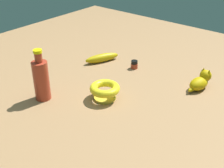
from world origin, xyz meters
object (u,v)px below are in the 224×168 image
(nail_polish_jar, at_px, (134,65))
(bowl, at_px, (105,90))
(banana, at_px, (102,58))
(cat_figurine, at_px, (201,81))
(bottle_tall, at_px, (41,79))

(nail_polish_jar, relative_size, bowl, 0.33)
(banana, height_order, cat_figurine, cat_figurine)
(cat_figurine, bearing_deg, bottle_tall, -43.73)
(nail_polish_jar, relative_size, banana, 0.22)
(cat_figurine, bearing_deg, banana, -83.09)
(banana, xyz_separation_m, cat_figurine, (-0.06, 0.49, 0.01))
(bowl, distance_m, bottle_tall, 0.25)
(banana, relative_size, bottle_tall, 0.85)
(bowl, distance_m, banana, 0.35)
(nail_polish_jar, bearing_deg, banana, -76.26)
(banana, height_order, bottle_tall, bottle_tall)
(nail_polish_jar, relative_size, cat_figurine, 0.29)
(banana, bearing_deg, bottle_tall, 30.40)
(bowl, relative_size, bottle_tall, 0.57)
(bottle_tall, relative_size, cat_figurine, 1.56)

